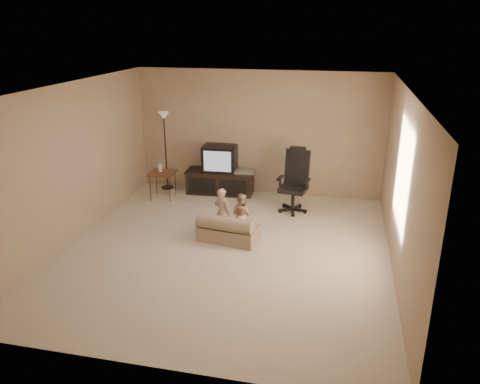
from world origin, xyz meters
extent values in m
plane|color=beige|center=(0.00, 0.00, 0.00)|extent=(5.50, 5.50, 0.00)
plane|color=white|center=(0.00, 0.00, 2.50)|extent=(5.50, 5.50, 0.00)
plane|color=tan|center=(0.00, 2.75, 1.25)|extent=(5.00, 0.00, 5.00)
plane|color=tan|center=(0.00, -2.75, 1.25)|extent=(5.00, 0.00, 5.00)
plane|color=tan|center=(-2.50, 0.00, 1.25)|extent=(0.00, 5.50, 5.50)
plane|color=tan|center=(2.50, 0.00, 1.25)|extent=(0.00, 5.50, 5.50)
cube|color=black|center=(-0.75, 2.49, 0.22)|extent=(1.37, 0.54, 0.43)
cube|color=black|center=(-0.75, 2.49, 0.46)|extent=(1.41, 0.58, 0.04)
cube|color=black|center=(-1.05, 2.23, 0.22)|extent=(0.56, 0.04, 0.33)
cube|color=black|center=(-0.42, 2.26, 0.22)|extent=(0.56, 0.04, 0.33)
cube|color=black|center=(-0.75, 2.51, 0.75)|extent=(0.69, 0.51, 0.53)
cube|color=silver|center=(-0.74, 2.26, 0.75)|extent=(0.55, 0.03, 0.41)
cube|color=silver|center=(-0.21, 2.46, 0.51)|extent=(0.40, 0.29, 0.06)
cylinder|color=black|center=(0.84, 1.79, 0.24)|extent=(0.07, 0.07, 0.38)
cube|color=black|center=(0.84, 1.79, 0.46)|extent=(0.54, 0.54, 0.09)
cube|color=black|center=(0.88, 2.02, 0.81)|extent=(0.48, 0.24, 0.67)
cube|color=black|center=(0.88, 2.02, 1.12)|extent=(0.30, 0.14, 0.15)
cube|color=black|center=(0.59, 1.83, 0.64)|extent=(0.11, 0.27, 0.04)
cube|color=black|center=(1.10, 1.75, 0.64)|extent=(0.11, 0.27, 0.04)
cube|color=brown|center=(-1.79, 1.94, 0.54)|extent=(0.53, 0.53, 0.03)
cylinder|color=black|center=(-1.97, 1.73, 0.27)|extent=(0.01, 0.01, 0.55)
cylinder|color=black|center=(-1.58, 1.76, 0.27)|extent=(0.01, 0.01, 0.55)
cylinder|color=black|center=(-2.00, 2.13, 0.27)|extent=(0.01, 0.01, 0.55)
cylinder|color=black|center=(-1.61, 2.15, 0.27)|extent=(0.01, 0.01, 0.55)
cylinder|color=silver|center=(-1.84, 1.98, 0.62)|extent=(0.07, 0.07, 0.14)
cone|color=beige|center=(-1.84, 1.98, 0.71)|extent=(0.06, 0.06, 0.05)
cylinder|color=black|center=(-1.94, 2.55, 0.01)|extent=(0.25, 0.25, 0.03)
cylinder|color=black|center=(-1.94, 2.55, 0.78)|extent=(0.03, 0.03, 1.55)
cone|color=beige|center=(-1.94, 2.55, 1.57)|extent=(0.22, 0.22, 0.15)
cube|color=tan|center=(-0.04, 0.36, 0.12)|extent=(1.01, 0.64, 0.25)
cylinder|color=tan|center=(-0.06, 0.19, 0.35)|extent=(0.95, 0.35, 0.23)
imported|color=tan|center=(-0.18, 0.51, 0.41)|extent=(0.36, 0.31, 0.83)
imported|color=tan|center=(0.12, 0.59, 0.37)|extent=(0.40, 0.32, 0.73)
camera|label=1|loc=(1.65, -6.38, 3.35)|focal=35.00mm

